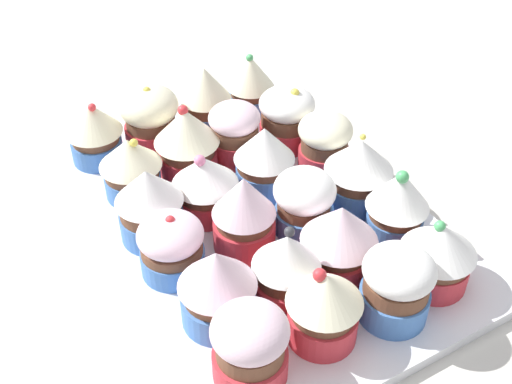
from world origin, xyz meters
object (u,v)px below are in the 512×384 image
(cupcake_18, at_px, (250,345))
(cupcake_23, at_px, (94,131))
(cupcake_4, at_px, (287,117))
(cupcake_22, at_px, (131,166))
(cupcake_10, at_px, (235,132))
(cupcake_14, at_px, (244,213))
(cupcake_2, at_px, (358,171))
(cupcake_8, at_px, (304,201))
(cupcake_20, at_px, (171,246))
(cupcake_12, at_px, (324,306))
(cupcake_15, at_px, (205,184))
(cupcake_3, at_px, (325,142))
(cupcake_6, at_px, (397,285))
(cupcake_19, at_px, (217,286))
(cupcake_13, at_px, (286,267))
(cupcake_0, at_px, (438,254))
(cupcake_21, at_px, (150,204))
(cupcake_16, at_px, (187,140))
(cupcake_7, at_px, (339,238))
(cupcake_5, at_px, (251,84))
(cupcake_17, at_px, (150,116))
(baking_tray, at_px, (256,220))
(cupcake_9, at_px, (264,159))
(cupcake_1, at_px, (397,204))
(cupcake_11, at_px, (206,98))

(cupcake_18, xyz_separation_m, cupcake_23, (0.32, 0.01, 0.00))
(cupcake_4, relative_size, cupcake_22, 1.03)
(cupcake_10, xyz_separation_m, cupcake_14, (-0.12, 0.06, 0.01))
(cupcake_4, relative_size, cupcake_10, 1.06)
(cupcake_18, bearing_deg, cupcake_4, -37.25)
(cupcake_4, bearing_deg, cupcake_2, -178.05)
(cupcake_8, distance_m, cupcake_20, 0.13)
(cupcake_12, xyz_separation_m, cupcake_15, (0.18, 0.01, -0.00))
(cupcake_3, bearing_deg, cupcake_6, 161.66)
(cupcake_19, bearing_deg, cupcake_22, -0.48)
(cupcake_13, bearing_deg, cupcake_18, 129.19)
(cupcake_12, bearing_deg, cupcake_23, 12.83)
(cupcake_0, height_order, cupcake_21, cupcake_21)
(cupcake_13, xyz_separation_m, cupcake_20, (0.08, 0.07, -0.01))
(cupcake_0, distance_m, cupcake_8, 0.13)
(cupcake_3, distance_m, cupcake_21, 0.20)
(cupcake_19, bearing_deg, cupcake_16, -18.79)
(cupcake_7, distance_m, cupcake_8, 0.06)
(cupcake_10, distance_m, cupcake_15, 0.09)
(cupcake_13, bearing_deg, cupcake_10, -16.72)
(cupcake_14, distance_m, cupcake_16, 0.13)
(cupcake_0, bearing_deg, cupcake_5, 0.03)
(cupcake_0, distance_m, cupcake_7, 0.08)
(cupcake_17, xyz_separation_m, cupcake_22, (-0.07, 0.05, -0.00))
(cupcake_2, bearing_deg, cupcake_14, 88.60)
(baking_tray, relative_size, cupcake_10, 6.34)
(cupcake_0, height_order, cupcake_18, same)
(cupcake_2, xyz_separation_m, cupcake_9, (0.07, 0.07, -0.00))
(cupcake_18, height_order, cupcake_20, cupcake_18)
(cupcake_20, relative_size, cupcake_21, 0.81)
(cupcake_5, bearing_deg, cupcake_13, 155.90)
(cupcake_19, distance_m, cupcake_22, 0.19)
(baking_tray, relative_size, cupcake_2, 5.44)
(cupcake_19, bearing_deg, cupcake_4, -44.44)
(baking_tray, bearing_deg, cupcake_12, 169.66)
(cupcake_18, height_order, cupcake_22, cupcake_22)
(baking_tray, relative_size, cupcake_3, 6.49)
(cupcake_1, height_order, cupcake_20, cupcake_1)
(cupcake_9, bearing_deg, cupcake_13, 156.36)
(cupcake_23, bearing_deg, cupcake_0, -149.26)
(cupcake_6, height_order, cupcake_14, cupcake_14)
(cupcake_5, height_order, cupcake_22, cupcake_5)
(baking_tray, xyz_separation_m, cupcake_10, (0.09, -0.03, 0.04))
(baking_tray, relative_size, cupcake_15, 6.13)
(cupcake_21, relative_size, cupcake_22, 1.11)
(cupcake_1, bearing_deg, cupcake_2, 0.42)
(cupcake_8, bearing_deg, cupcake_23, 32.36)
(cupcake_13, xyz_separation_m, cupcake_17, (0.27, 0.01, 0.00))
(cupcake_11, bearing_deg, cupcake_23, 88.25)
(cupcake_14, distance_m, cupcake_19, 0.09)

